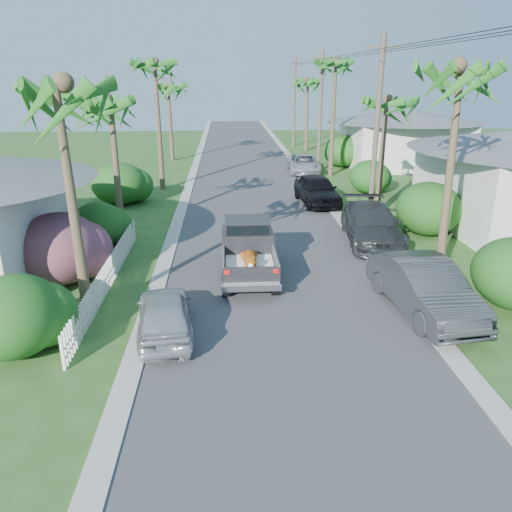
{
  "coord_description": "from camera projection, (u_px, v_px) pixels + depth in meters",
  "views": [
    {
      "loc": [
        -1.74,
        -11.39,
        7.16
      ],
      "look_at": [
        -0.77,
        4.5,
        1.4
      ],
      "focal_mm": 35.0,
      "sensor_mm": 36.0,
      "label": 1
    }
  ],
  "objects": [
    {
      "name": "parked_car_rm",
      "position": [
        372.0,
        225.0,
        22.56
      ],
      "size": [
        2.85,
        5.89,
        1.65
      ],
      "primitive_type": "imported",
      "rotation": [
        0.0,
        0.0,
        -0.1
      ],
      "color": "#2A2D2F",
      "rests_on": "ground"
    },
    {
      "name": "utility_pole_d",
      "position": [
        294.0,
        102.0,
        52.34
      ],
      "size": [
        1.6,
        0.26,
        9.0
      ],
      "color": "brown",
      "rests_on": "ground"
    },
    {
      "name": "parked_car_rd",
      "position": [
        303.0,
        164.0,
        38.93
      ],
      "size": [
        2.46,
        5.05,
        1.38
      ],
      "primitive_type": "imported",
      "rotation": [
        0.0,
        0.0,
        -0.03
      ],
      "color": "#B9BCC1",
      "rests_on": "ground"
    },
    {
      "name": "shrub_l_a",
      "position": [
        14.0,
        316.0,
        13.37
      ],
      "size": [
        2.6,
        2.86,
        2.2
      ],
      "primitive_type": "ellipsoid",
      "color": "#154C19",
      "rests_on": "ground"
    },
    {
      "name": "curb_right",
      "position": [
        308.0,
        178.0,
        36.93
      ],
      "size": [
        0.6,
        100.0,
        0.06
      ],
      "primitive_type": "cube",
      "color": "#A5A39E",
      "rests_on": "ground"
    },
    {
      "name": "shrub_l_d",
      "position": [
        119.0,
        184.0,
        29.26
      ],
      "size": [
        3.2,
        3.52,
        2.4
      ],
      "primitive_type": "ellipsoid",
      "color": "#154C19",
      "rests_on": "ground"
    },
    {
      "name": "road",
      "position": [
        250.0,
        179.0,
        36.69
      ],
      "size": [
        8.0,
        100.0,
        0.02
      ],
      "primitive_type": "cube",
      "color": "#38383A",
      "rests_on": "ground"
    },
    {
      "name": "parked_car_rf",
      "position": [
        317.0,
        190.0,
        29.32
      ],
      "size": [
        2.44,
        5.12,
        1.69
      ],
      "primitive_type": "imported",
      "rotation": [
        0.0,
        0.0,
        0.09
      ],
      "color": "black",
      "rests_on": "ground"
    },
    {
      "name": "shrub_r_d",
      "position": [
        343.0,
        151.0,
        41.4
      ],
      "size": [
        3.2,
        3.52,
        2.6
      ],
      "primitive_type": "ellipsoid",
      "color": "#154C19",
      "rests_on": "ground"
    },
    {
      "name": "parked_car_ln",
      "position": [
        164.0,
        314.0,
        14.44
      ],
      "size": [
        2.04,
        4.05,
        1.32
      ],
      "primitive_type": "imported",
      "rotation": [
        0.0,
        0.0,
        3.27
      ],
      "color": "#B5B7BC",
      "rests_on": "ground"
    },
    {
      "name": "palm_r_b",
      "position": [
        386.0,
        101.0,
        25.66
      ],
      "size": [
        4.4,
        4.4,
        7.2
      ],
      "color": "brown",
      "rests_on": "ground"
    },
    {
      "name": "curb_left",
      "position": [
        191.0,
        179.0,
        36.44
      ],
      "size": [
        0.6,
        100.0,
        0.06
      ],
      "primitive_type": "cube",
      "color": "#A5A39E",
      "rests_on": "ground"
    },
    {
      "name": "palm_l_b",
      "position": [
        110.0,
        100.0,
        22.01
      ],
      "size": [
        4.4,
        4.4,
        7.4
      ],
      "color": "brown",
      "rests_on": "ground"
    },
    {
      "name": "shrub_r_b",
      "position": [
        428.0,
        209.0,
        23.57
      ],
      "size": [
        3.0,
        3.3,
        2.5
      ],
      "primitive_type": "ellipsoid",
      "color": "#154C19",
      "rests_on": "ground"
    },
    {
      "name": "shrub_l_b",
      "position": [
        59.0,
        249.0,
        17.98
      ],
      "size": [
        3.0,
        3.3,
        2.6
      ],
      "primitive_type": "ellipsoid",
      "color": "#BC1A73",
      "rests_on": "ground"
    },
    {
      "name": "picket_fence",
      "position": [
        109.0,
        273.0,
        17.88
      ],
      "size": [
        0.1,
        11.0,
        1.0
      ],
      "primitive_type": "cube",
      "color": "white",
      "rests_on": "ground"
    },
    {
      "name": "shrub_l_c",
      "position": [
        98.0,
        225.0,
        21.85
      ],
      "size": [
        2.4,
        2.64,
        2.0
      ],
      "primitive_type": "ellipsoid",
      "color": "#154C19",
      "rests_on": "ground"
    },
    {
      "name": "ground",
      "position": [
        295.0,
        362.0,
        13.23
      ],
      "size": [
        120.0,
        120.0,
        0.0
      ],
      "primitive_type": "plane",
      "color": "#294E1D",
      "rests_on": "ground"
    },
    {
      "name": "pickup_truck",
      "position": [
        248.0,
        247.0,
        19.03
      ],
      "size": [
        1.98,
        5.12,
        2.06
      ],
      "color": "black",
      "rests_on": "ground"
    },
    {
      "name": "palm_r_d",
      "position": [
        308.0,
        80.0,
        48.85
      ],
      "size": [
        4.4,
        4.4,
        8.0
      ],
      "color": "brown",
      "rests_on": "ground"
    },
    {
      "name": "utility_pole_c",
      "position": [
        320.0,
        111.0,
        38.26
      ],
      "size": [
        1.6,
        0.26,
        9.0
      ],
      "color": "brown",
      "rests_on": "ground"
    },
    {
      "name": "house_right_far",
      "position": [
        403.0,
        140.0,
        41.4
      ],
      "size": [
        9.0,
        8.0,
        4.6
      ],
      "color": "silver",
      "rests_on": "ground"
    },
    {
      "name": "parked_car_rn",
      "position": [
        424.0,
        288.0,
        15.77
      ],
      "size": [
        2.4,
        5.33,
        1.7
      ],
      "primitive_type": "imported",
      "rotation": [
        0.0,
        0.0,
        0.12
      ],
      "color": "#303335",
      "rests_on": "ground"
    },
    {
      "name": "utility_pole_b",
      "position": [
        376.0,
        132.0,
        24.18
      ],
      "size": [
        1.6,
        0.26,
        9.0
      ],
      "color": "brown",
      "rests_on": "ground"
    },
    {
      "name": "palm_l_c",
      "position": [
        155.0,
        63.0,
        30.85
      ],
      "size": [
        4.4,
        4.4,
        9.2
      ],
      "color": "brown",
      "rests_on": "ground"
    },
    {
      "name": "palm_l_d",
      "position": [
        168.0,
        85.0,
        42.58
      ],
      "size": [
        4.4,
        4.4,
        7.7
      ],
      "color": "brown",
      "rests_on": "ground"
    },
    {
      "name": "palm_l_a",
      "position": [
        57.0,
        85.0,
        13.33
      ],
      "size": [
        4.4,
        4.4,
        8.2
      ],
      "color": "brown",
      "rests_on": "ground"
    },
    {
      "name": "palm_r_c",
      "position": [
        336.0,
        62.0,
        35.23
      ],
      "size": [
        4.4,
        4.4,
        9.4
      ],
      "color": "brown",
      "rests_on": "ground"
    },
    {
      "name": "shrub_r_c",
      "position": [
        370.0,
        177.0,
        32.07
      ],
      "size": [
        2.6,
        2.86,
        2.1
      ],
      "primitive_type": "ellipsoid",
      "color": "#154C19",
      "rests_on": "ground"
    },
    {
      "name": "palm_r_a",
      "position": [
        464.0,
        68.0,
        16.69
      ],
      "size": [
        4.4,
        4.4,
        8.7
      ],
      "color": "brown",
      "rests_on": "ground"
    }
  ]
}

